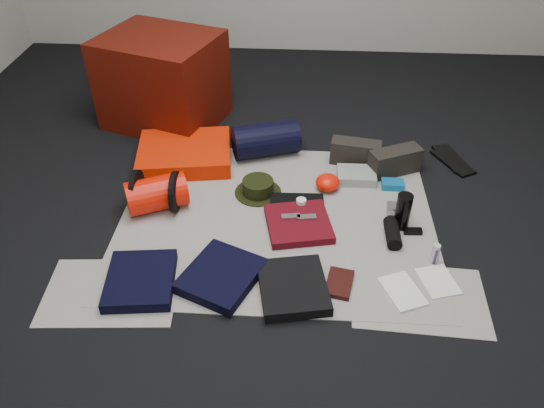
# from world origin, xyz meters

# --- Properties ---
(floor) EXTENTS (4.50, 4.50, 0.02)m
(floor) POSITION_xyz_m (0.00, 0.00, -0.01)
(floor) COLOR black
(floor) RESTS_ON ground
(newspaper_mat) EXTENTS (1.60, 1.30, 0.01)m
(newspaper_mat) POSITION_xyz_m (0.00, 0.00, 0.00)
(newspaper_mat) COLOR #B0ACA2
(newspaper_mat) RESTS_ON floor
(newspaper_sheet_front_left) EXTENTS (0.61, 0.44, 0.00)m
(newspaper_sheet_front_left) POSITION_xyz_m (-0.70, -0.55, 0.00)
(newspaper_sheet_front_left) COLOR #B0ACA2
(newspaper_sheet_front_left) RESTS_ON floor
(newspaper_sheet_front_right) EXTENTS (0.60, 0.43, 0.00)m
(newspaper_sheet_front_right) POSITION_xyz_m (0.65, -0.50, 0.00)
(newspaper_sheet_front_right) COLOR #B0ACA2
(newspaper_sheet_front_right) RESTS_ON floor
(red_cabinet) EXTENTS (0.83, 0.76, 0.57)m
(red_cabinet) POSITION_xyz_m (-0.78, 0.99, 0.28)
(red_cabinet) COLOR #520E06
(red_cabinet) RESTS_ON floor
(sleeping_pad) EXTENTS (0.59, 0.51, 0.10)m
(sleeping_pad) POSITION_xyz_m (-0.57, 0.50, 0.05)
(sleeping_pad) COLOR red
(sleeping_pad) RESTS_ON newspaper_mat
(stuff_sack) EXTENTS (0.35, 0.29, 0.18)m
(stuff_sack) POSITION_xyz_m (-0.63, 0.05, 0.10)
(stuff_sack) COLOR red
(stuff_sack) RESTS_ON newspaper_mat
(sack_strap_left) EXTENTS (0.02, 0.22, 0.22)m
(sack_strap_left) POSITION_xyz_m (-0.73, 0.05, 0.11)
(sack_strap_left) COLOR black
(sack_strap_left) RESTS_ON newspaper_mat
(sack_strap_right) EXTENTS (0.02, 0.22, 0.22)m
(sack_strap_right) POSITION_xyz_m (-0.53, 0.05, 0.11)
(sack_strap_right) COLOR black
(sack_strap_right) RESTS_ON newspaper_mat
(navy_duffel) EXTENTS (0.43, 0.31, 0.20)m
(navy_duffel) POSITION_xyz_m (-0.10, 0.60, 0.11)
(navy_duffel) COLOR black
(navy_duffel) RESTS_ON newspaper_mat
(boonie_brim) EXTENTS (0.34, 0.34, 0.01)m
(boonie_brim) POSITION_xyz_m (-0.11, 0.21, 0.01)
(boonie_brim) COLOR black
(boonie_brim) RESTS_ON newspaper_mat
(boonie_crown) EXTENTS (0.17, 0.17, 0.07)m
(boonie_crown) POSITION_xyz_m (-0.11, 0.21, 0.05)
(boonie_crown) COLOR black
(boonie_crown) RESTS_ON boonie_brim
(hiking_boot_left) EXTENTS (0.30, 0.16, 0.14)m
(hiking_boot_left) POSITION_xyz_m (0.43, 0.54, 0.08)
(hiking_boot_left) COLOR black
(hiking_boot_left) RESTS_ON newspaper_mat
(hiking_boot_right) EXTENTS (0.31, 0.22, 0.15)m
(hiking_boot_right) POSITION_xyz_m (0.65, 0.46, 0.08)
(hiking_boot_right) COLOR black
(hiking_boot_right) RESTS_ON newspaper_mat
(flip_flop_left) EXTENTS (0.19, 0.31, 0.02)m
(flip_flop_left) POSITION_xyz_m (1.01, 0.62, 0.01)
(flip_flop_left) COLOR black
(flip_flop_left) RESTS_ON floor
(flip_flop_right) EXTENTS (0.23, 0.31, 0.02)m
(flip_flop_right) POSITION_xyz_m (1.01, 0.58, 0.01)
(flip_flop_right) COLOR black
(flip_flop_right) RESTS_ON floor
(trousers_navy_a) EXTENTS (0.33, 0.37, 0.05)m
(trousers_navy_a) POSITION_xyz_m (-0.58, -0.50, 0.03)
(trousers_navy_a) COLOR black
(trousers_navy_a) RESTS_ON newspaper_mat
(trousers_navy_b) EXTENTS (0.41, 0.43, 0.05)m
(trousers_navy_b) POSITION_xyz_m (-0.22, -0.45, 0.03)
(trousers_navy_b) COLOR black
(trousers_navy_b) RESTS_ON newspaper_mat
(trousers_charcoal) EXTENTS (0.35, 0.38, 0.05)m
(trousers_charcoal) POSITION_xyz_m (0.10, -0.50, 0.03)
(trousers_charcoal) COLOR black
(trousers_charcoal) RESTS_ON newspaper_mat
(black_tshirt) EXTENTS (0.29, 0.27, 0.03)m
(black_tshirt) POSITION_xyz_m (0.10, 0.05, 0.02)
(black_tshirt) COLOR black
(black_tshirt) RESTS_ON newspaper_mat
(red_shirt) EXTENTS (0.37, 0.37, 0.04)m
(red_shirt) POSITION_xyz_m (0.11, -0.06, 0.03)
(red_shirt) COLOR #540911
(red_shirt) RESTS_ON newspaper_mat
(orange_stuff_sack) EXTENTS (0.18, 0.18, 0.09)m
(orange_stuff_sack) POSITION_xyz_m (0.27, 0.27, 0.05)
(orange_stuff_sack) COLOR red
(orange_stuff_sack) RESTS_ON newspaper_mat
(first_aid_pouch) EXTENTS (0.21, 0.16, 0.05)m
(first_aid_pouch) POSITION_xyz_m (0.43, 0.37, 0.03)
(first_aid_pouch) COLOR gray
(first_aid_pouch) RESTS_ON newspaper_mat
(water_bottle) EXTENTS (0.09, 0.09, 0.19)m
(water_bottle) POSITION_xyz_m (0.63, -0.03, 0.10)
(water_bottle) COLOR black
(water_bottle) RESTS_ON newspaper_mat
(speaker) EXTENTS (0.07, 0.19, 0.07)m
(speaker) POSITION_xyz_m (0.57, -0.12, 0.04)
(speaker) COLOR black
(speaker) RESTS_ON newspaper_mat
(compact_camera) EXTENTS (0.12, 0.08, 0.05)m
(compact_camera) POSITION_xyz_m (0.63, 0.08, 0.03)
(compact_camera) COLOR #ABACB0
(compact_camera) RESTS_ON newspaper_mat
(cyan_case) EXTENTS (0.12, 0.08, 0.04)m
(cyan_case) POSITION_xyz_m (0.63, 0.31, 0.03)
(cyan_case) COLOR #0F5B92
(cyan_case) RESTS_ON newspaper_mat
(toiletry_purple) EXTENTS (0.03, 0.03, 0.09)m
(toiletry_purple) POSITION_xyz_m (0.75, -0.28, 0.05)
(toiletry_purple) COLOR #471F65
(toiletry_purple) RESTS_ON newspaper_mat
(toiletry_clear) EXTENTS (0.04, 0.04, 0.10)m
(toiletry_clear) POSITION_xyz_m (0.75, -0.28, 0.06)
(toiletry_clear) COLOR #AFB4B0
(toiletry_clear) RESTS_ON newspaper_mat
(paperback_book) EXTENTS (0.14, 0.19, 0.02)m
(paperback_book) POSITION_xyz_m (0.31, -0.45, 0.02)
(paperback_book) COLOR black
(paperback_book) RESTS_ON newspaper_mat
(map_booklet) EXTENTS (0.21, 0.25, 0.01)m
(map_booklet) POSITION_xyz_m (0.58, -0.48, 0.01)
(map_booklet) COLOR white
(map_booklet) RESTS_ON newspaper_mat
(map_printout) EXTENTS (0.19, 0.22, 0.01)m
(map_printout) POSITION_xyz_m (0.75, -0.40, 0.01)
(map_printout) COLOR white
(map_printout) RESTS_ON newspaper_mat
(sunglasses) EXTENTS (0.09, 0.04, 0.02)m
(sunglasses) POSITION_xyz_m (0.68, -0.08, 0.02)
(sunglasses) COLOR black
(sunglasses) RESTS_ON newspaper_mat
(key_cluster) EXTENTS (0.09, 0.09, 0.01)m
(key_cluster) POSITION_xyz_m (-0.63, -0.59, 0.01)
(key_cluster) COLOR #ABACB0
(key_cluster) RESTS_ON newspaper_mat
(tape_roll) EXTENTS (0.05, 0.05, 0.04)m
(tape_roll) POSITION_xyz_m (0.12, 0.08, 0.05)
(tape_roll) COLOR silver
(tape_roll) RESTS_ON black_tshirt
(energy_bar_a) EXTENTS (0.10, 0.05, 0.01)m
(energy_bar_a) POSITION_xyz_m (0.07, -0.04, 0.05)
(energy_bar_a) COLOR #ABACB0
(energy_bar_a) RESTS_ON red_shirt
(energy_bar_b) EXTENTS (0.10, 0.05, 0.01)m
(energy_bar_b) POSITION_xyz_m (0.15, -0.04, 0.05)
(energy_bar_b) COLOR #ABACB0
(energy_bar_b) RESTS_ON red_shirt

